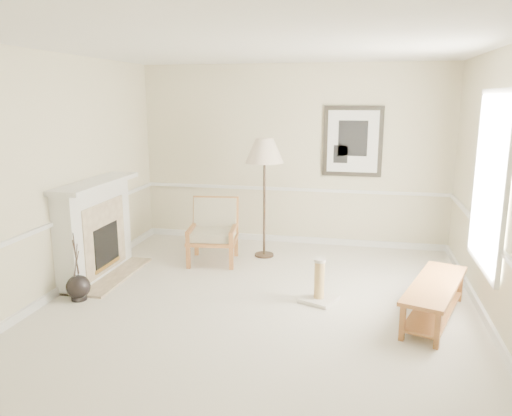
{
  "coord_description": "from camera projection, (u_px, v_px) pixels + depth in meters",
  "views": [
    {
      "loc": [
        1.09,
        -5.26,
        2.38
      ],
      "look_at": [
        -0.17,
        0.7,
        1.02
      ],
      "focal_mm": 35.0,
      "sensor_mm": 36.0,
      "label": 1
    }
  ],
  "objects": [
    {
      "name": "scratching_post",
      "position": [
        319.0,
        288.0,
        5.91
      ],
      "size": [
        0.48,
        0.48,
        0.53
      ],
      "rotation": [
        0.0,
        0.0,
        -0.38
      ],
      "color": "silver",
      "rests_on": "ground"
    },
    {
      "name": "floor_lamp",
      "position": [
        265.0,
        154.0,
        7.3
      ],
      "size": [
        0.61,
        0.61,
        1.79
      ],
      "rotation": [
        0.0,
        0.0,
        0.1
      ],
      "color": "black",
      "rests_on": "ground"
    },
    {
      "name": "floor_vase",
      "position": [
        78.0,
        288.0,
        5.96
      ],
      "size": [
        0.29,
        0.29,
        0.84
      ],
      "rotation": [
        0.0,
        0.0,
        -0.35
      ],
      "color": "black",
      "rests_on": "ground"
    },
    {
      "name": "room",
      "position": [
        272.0,
        146.0,
        5.4
      ],
      "size": [
        5.04,
        5.54,
        2.92
      ],
      "color": "beige",
      "rests_on": "ground"
    },
    {
      "name": "armchair",
      "position": [
        214.0,
        228.0,
        7.36
      ],
      "size": [
        0.79,
        0.83,
        0.92
      ],
      "rotation": [
        0.0,
        0.0,
        0.14
      ],
      "color": "#9E5D33",
      "rests_on": "ground"
    },
    {
      "name": "bench",
      "position": [
        434.0,
        295.0,
        5.41
      ],
      "size": [
        0.88,
        1.53,
        0.42
      ],
      "rotation": [
        0.0,
        0.0,
        -0.32
      ],
      "color": "#9E5D33",
      "rests_on": "ground"
    },
    {
      "name": "ground",
      "position": [
        258.0,
        308.0,
        5.76
      ],
      "size": [
        5.5,
        5.5,
        0.0
      ],
      "primitive_type": "plane",
      "color": "silver",
      "rests_on": "ground"
    },
    {
      "name": "fireplace",
      "position": [
        96.0,
        230.0,
        6.67
      ],
      "size": [
        0.64,
        1.64,
        1.31
      ],
      "color": "white",
      "rests_on": "ground"
    }
  ]
}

